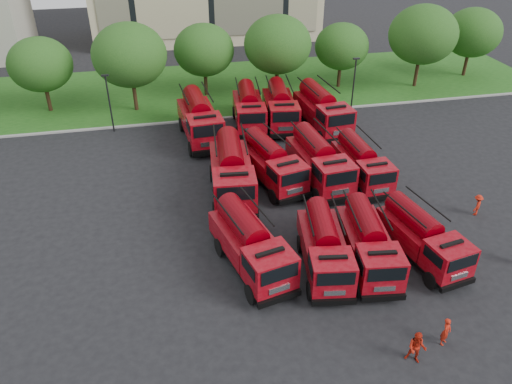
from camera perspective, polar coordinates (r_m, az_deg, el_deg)
ground at (r=31.35m, az=1.65°, el=-4.54°), size 140.00×140.00×0.00m
lawn at (r=54.10m, az=-4.88°, el=11.80°), size 70.00×16.00×0.12m
curb at (r=46.64m, az=-3.51°, el=8.46°), size 70.00×0.30×0.14m
tree_1 at (r=50.46m, az=-23.43°, el=13.22°), size 5.71×5.71×6.98m
tree_2 at (r=47.85m, az=-14.27°, el=14.93°), size 6.72×6.72×8.22m
tree_3 at (r=50.66m, az=-5.97°, el=15.84°), size 5.88×5.88×7.19m
tree_4 at (r=50.29m, az=2.49°, el=16.49°), size 6.55×6.55×8.01m
tree_5 at (r=53.55m, az=9.77°, el=16.08°), size 5.46×5.46×6.68m
tree_6 at (r=55.35m, az=18.55°, el=16.69°), size 6.89×6.89×8.42m
tree_7 at (r=60.83m, az=23.53°, el=16.37°), size 6.05×6.05×7.39m
lamp_post_0 at (r=44.68m, az=-16.45°, el=10.05°), size 0.60×0.25×5.11m
lamp_post_1 at (r=48.06m, az=11.13°, el=12.28°), size 0.60×0.25×5.11m
fire_truck_0 at (r=27.68m, az=-0.63°, el=-6.01°), size 3.98×7.41×3.21m
fire_truck_1 at (r=27.93m, az=7.81°, el=-6.27°), size 3.22×6.82×2.98m
fire_truck_2 at (r=28.61m, az=12.71°, el=-5.72°), size 3.14×6.90×3.03m
fire_truck_3 at (r=29.98m, az=18.46°, el=-4.91°), size 3.32×6.70×2.92m
fire_truck_4 at (r=34.07m, az=-2.80°, el=2.34°), size 3.49×8.16×3.61m
fire_truck_5 at (r=35.56m, az=1.82°, el=3.30°), size 3.94×7.30×3.16m
fire_truck_6 at (r=35.89m, az=7.22°, el=3.51°), size 3.23×7.56×3.35m
fire_truck_7 at (r=36.53m, az=11.97°, el=3.23°), size 2.64×6.63×2.97m
fire_truck_8 at (r=42.22m, az=-6.46°, el=8.28°), size 3.34×8.06×3.59m
fire_truck_9 at (r=44.44m, az=-0.82°, el=9.51°), size 3.25×7.42×3.27m
fire_truck_10 at (r=44.73m, az=2.78°, el=9.68°), size 3.41×7.62×3.35m
fire_truck_11 at (r=44.23m, az=7.57°, el=9.28°), size 3.40×7.95×3.52m
firefighter_0 at (r=26.34m, az=20.57°, el=-15.84°), size 0.70×0.67×1.54m
firefighter_1 at (r=25.17m, az=17.55°, el=-17.91°), size 0.96×0.86×1.73m
firefighter_3 at (r=35.90m, az=23.70°, el=-2.36°), size 1.04×1.00×1.48m
firefighter_4 at (r=32.04m, az=6.42°, el=-3.85°), size 0.86×0.95×1.63m
firefighter_5 at (r=38.38m, az=13.66°, el=1.93°), size 1.46×0.81×1.49m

